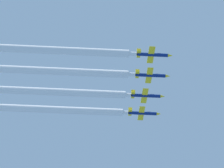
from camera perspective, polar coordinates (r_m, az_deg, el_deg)
name	(u,v)px	position (r m, az deg, el deg)	size (l,w,h in m)	color
jet_far_left	(144,113)	(292.34, 2.31, -2.14)	(8.72, 12.70, 3.05)	navy
jet_inner_left	(147,96)	(283.01, 2.56, -0.85)	(8.72, 12.70, 3.05)	navy
jet_center	(152,75)	(274.40, 2.91, 0.64)	(8.72, 12.70, 3.05)	navy
jet_inner_right	(154,55)	(265.98, 3.04, 2.14)	(8.72, 12.70, 3.05)	navy
smoke_trail_far_left	(55,110)	(291.00, -4.14, -1.88)	(2.66, 54.19, 2.66)	white
smoke_trail_inner_left	(56,92)	(281.62, -4.07, -0.58)	(2.66, 53.79, 2.66)	white
smoke_trail_center	(41,71)	(273.05, -5.15, 0.98)	(2.66, 65.50, 2.66)	white
smoke_trail_inner_right	(34,49)	(264.75, -5.67, 2.52)	(2.66, 69.12, 2.66)	white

